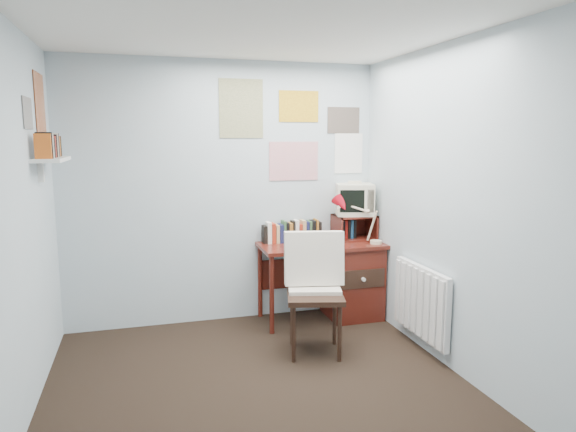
% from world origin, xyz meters
% --- Properties ---
extents(ground, '(3.50, 3.50, 0.00)m').
position_xyz_m(ground, '(0.00, 0.00, 0.00)').
color(ground, black).
rests_on(ground, ground).
extents(back_wall, '(3.00, 0.02, 2.50)m').
position_xyz_m(back_wall, '(0.00, 1.75, 1.25)').
color(back_wall, silver).
rests_on(back_wall, ground).
extents(left_wall, '(0.02, 3.50, 2.50)m').
position_xyz_m(left_wall, '(-1.50, 0.00, 1.25)').
color(left_wall, silver).
rests_on(left_wall, ground).
extents(right_wall, '(0.02, 3.50, 2.50)m').
position_xyz_m(right_wall, '(1.50, 0.00, 1.25)').
color(right_wall, silver).
rests_on(right_wall, ground).
extents(ceiling, '(3.00, 3.50, 0.02)m').
position_xyz_m(ceiling, '(0.00, 0.00, 2.50)').
color(ceiling, white).
rests_on(ceiling, back_wall).
extents(desk, '(1.20, 0.55, 0.76)m').
position_xyz_m(desk, '(1.17, 1.48, 0.41)').
color(desk, maroon).
rests_on(desk, ground).
extents(desk_chair, '(0.60, 0.59, 0.97)m').
position_xyz_m(desk_chair, '(0.58, 0.73, 0.49)').
color(desk_chair, black).
rests_on(desk_chair, ground).
extents(desk_lamp, '(0.34, 0.30, 0.42)m').
position_xyz_m(desk_lamp, '(1.41, 1.33, 0.97)').
color(desk_lamp, red).
rests_on(desk_lamp, desk).
extents(tv_riser, '(0.40, 0.30, 0.25)m').
position_xyz_m(tv_riser, '(1.29, 1.59, 0.89)').
color(tv_riser, maroon).
rests_on(tv_riser, desk).
extents(crt_tv, '(0.44, 0.42, 0.34)m').
position_xyz_m(crt_tv, '(1.30, 1.61, 1.18)').
color(crt_tv, beige).
rests_on(crt_tv, tv_riser).
extents(book_row, '(0.60, 0.14, 0.22)m').
position_xyz_m(book_row, '(0.66, 1.66, 0.87)').
color(book_row, maroon).
rests_on(book_row, desk).
extents(radiator, '(0.09, 0.80, 0.60)m').
position_xyz_m(radiator, '(1.46, 0.55, 0.42)').
color(radiator, white).
rests_on(radiator, right_wall).
extents(wall_shelf, '(0.20, 0.62, 0.24)m').
position_xyz_m(wall_shelf, '(-1.40, 1.10, 1.62)').
color(wall_shelf, white).
rests_on(wall_shelf, left_wall).
extents(posters_back, '(1.20, 0.01, 0.90)m').
position_xyz_m(posters_back, '(0.70, 1.74, 1.85)').
color(posters_back, white).
rests_on(posters_back, back_wall).
extents(posters_left, '(0.01, 0.70, 0.60)m').
position_xyz_m(posters_left, '(-1.49, 1.10, 2.00)').
color(posters_left, white).
rests_on(posters_left, left_wall).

